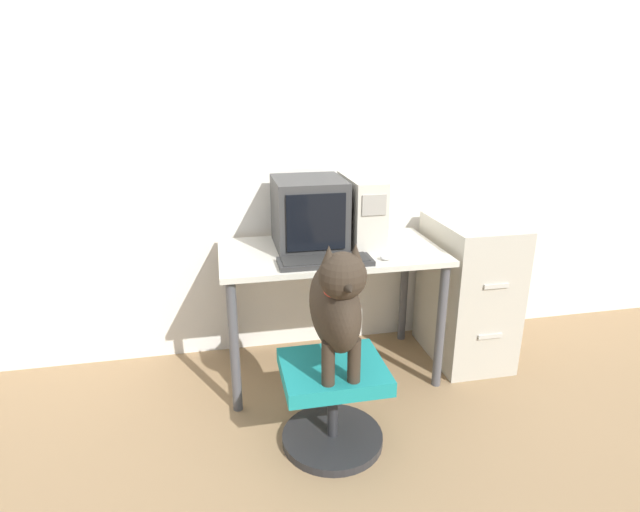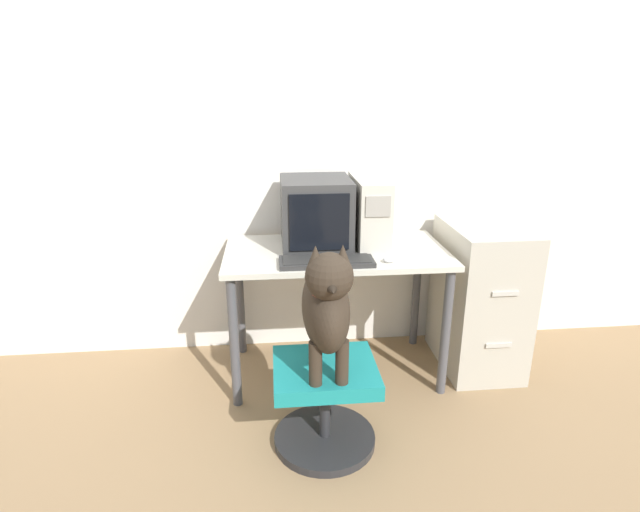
% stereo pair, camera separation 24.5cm
% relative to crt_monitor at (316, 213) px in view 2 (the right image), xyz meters
% --- Properties ---
extents(ground_plane, '(12.00, 12.00, 0.00)m').
position_rel_crt_monitor_xyz_m(ground_plane, '(0.10, -0.42, -0.95)').
color(ground_plane, '#937551').
extents(wall_back, '(8.00, 0.05, 2.60)m').
position_rel_crt_monitor_xyz_m(wall_back, '(0.10, 0.31, 0.35)').
color(wall_back, silver).
rests_on(wall_back, ground_plane).
extents(desk, '(1.22, 0.66, 0.76)m').
position_rel_crt_monitor_xyz_m(desk, '(0.10, -0.09, -0.29)').
color(desk, beige).
rests_on(desk, ground_plane).
extents(crt_monitor, '(0.38, 0.42, 0.38)m').
position_rel_crt_monitor_xyz_m(crt_monitor, '(0.00, 0.00, 0.00)').
color(crt_monitor, '#383838').
rests_on(crt_monitor, desk).
extents(pc_tower, '(0.17, 0.47, 0.38)m').
position_rel_crt_monitor_xyz_m(pc_tower, '(0.30, -0.01, 0.00)').
color(pc_tower, beige).
rests_on(pc_tower, desk).
extents(keyboard, '(0.48, 0.18, 0.03)m').
position_rel_crt_monitor_xyz_m(keyboard, '(0.03, -0.31, -0.18)').
color(keyboard, '#2D2D2D').
rests_on(keyboard, desk).
extents(computer_mouse, '(0.06, 0.05, 0.03)m').
position_rel_crt_monitor_xyz_m(computer_mouse, '(0.35, -0.31, -0.17)').
color(computer_mouse, silver).
rests_on(computer_mouse, desk).
extents(office_chair, '(0.48, 0.48, 0.42)m').
position_rel_crt_monitor_xyz_m(office_chair, '(-0.02, -0.71, -0.72)').
color(office_chair, '#262628').
rests_on(office_chair, ground_plane).
extents(dog, '(0.20, 0.51, 0.61)m').
position_rel_crt_monitor_xyz_m(dog, '(-0.02, -0.76, -0.20)').
color(dog, '#33281E').
rests_on(dog, office_chair).
extents(filing_cabinet, '(0.42, 0.61, 0.87)m').
position_rel_crt_monitor_xyz_m(filing_cabinet, '(0.96, -0.08, -0.51)').
color(filing_cabinet, '#B7B2A3').
rests_on(filing_cabinet, ground_plane).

